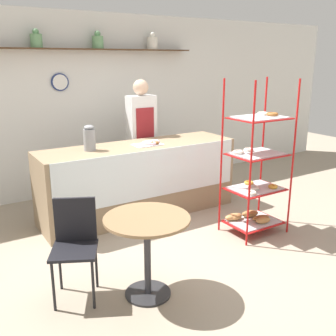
{
  "coord_description": "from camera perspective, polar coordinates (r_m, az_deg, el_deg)",
  "views": [
    {
      "loc": [
        -2.32,
        -3.32,
        2.03
      ],
      "look_at": [
        0.0,
        0.39,
        0.81
      ],
      "focal_mm": 42.0,
      "sensor_mm": 36.0,
      "label": 1
    }
  ],
  "objects": [
    {
      "name": "back_wall",
      "position": [
        6.26,
        -10.2,
        9.25
      ],
      "size": [
        10.0,
        0.3,
        2.7
      ],
      "color": "white",
      "rests_on": "ground_plane"
    },
    {
      "name": "person_worker",
      "position": [
        5.77,
        -3.85,
        4.93
      ],
      "size": [
        0.4,
        0.23,
        1.75
      ],
      "color": "#282833",
      "rests_on": "ground_plane"
    },
    {
      "name": "donut_tray_counter",
      "position": [
        5.11,
        -2.58,
        3.64
      ],
      "size": [
        0.38,
        0.24,
        0.05
      ],
      "color": "silver",
      "rests_on": "display_counter"
    },
    {
      "name": "cafe_chair",
      "position": [
        3.54,
        -13.36,
        -9.87
      ],
      "size": [
        0.51,
        0.51,
        0.87
      ],
      "rotation": [
        0.0,
        0.0,
        5.82
      ],
      "color": "black",
      "rests_on": "ground_plane"
    },
    {
      "name": "ground_plane",
      "position": [
        4.53,
        2.66,
        -11.04
      ],
      "size": [
        14.0,
        14.0,
        0.0
      ],
      "primitive_type": "plane",
      "color": "gray"
    },
    {
      "name": "pastry_rack",
      "position": [
        4.73,
        12.47,
        -1.44
      ],
      "size": [
        0.68,
        0.51,
        1.82
      ],
      "color": "#B71414",
      "rests_on": "ground_plane"
    },
    {
      "name": "display_counter",
      "position": [
        5.24,
        -4.18,
        -1.7
      ],
      "size": [
        2.63,
        0.73,
        0.95
      ],
      "color": "#937A5B",
      "rests_on": "ground_plane"
    },
    {
      "name": "coffee_carafe",
      "position": [
        4.85,
        -11.34,
        4.27
      ],
      "size": [
        0.14,
        0.14,
        0.31
      ],
      "color": "gray",
      "rests_on": "display_counter"
    },
    {
      "name": "cafe_table",
      "position": [
        3.42,
        -3.04,
        -9.95
      ],
      "size": [
        0.74,
        0.74,
        0.74
      ],
      "color": "#262628",
      "rests_on": "ground_plane"
    }
  ]
}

